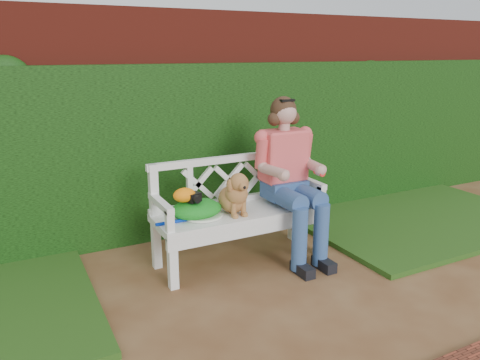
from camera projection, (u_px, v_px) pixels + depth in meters
name	position (u px, v px, depth m)	size (l,w,h in m)	color
ground	(269.00, 308.00, 3.42)	(60.00, 60.00, 0.00)	#5A331B
brick_wall	(175.00, 124.00, 4.76)	(10.00, 0.30, 2.20)	maroon
ivy_hedge	(184.00, 152.00, 4.63)	(10.00, 0.18, 1.70)	#226217
grass_right	(412.00, 216.00, 5.25)	(2.60, 2.00, 0.05)	#26451A
garden_bench	(240.00, 236.00, 4.13)	(1.58, 0.60, 0.48)	white
seated_woman	(286.00, 178.00, 4.19)	(0.60, 0.80, 1.43)	#F13135
dog	(234.00, 192.00, 3.94)	(0.25, 0.34, 0.38)	olive
tennis_racket	(201.00, 217.00, 3.85)	(0.60, 0.25, 0.03)	white
green_bag	(196.00, 209.00, 3.87)	(0.43, 0.34, 0.15)	#2A871E
camera_item	(194.00, 197.00, 3.81)	(0.11, 0.08, 0.07)	black
baseball_glove	(184.00, 195.00, 3.79)	(0.19, 0.14, 0.12)	orange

